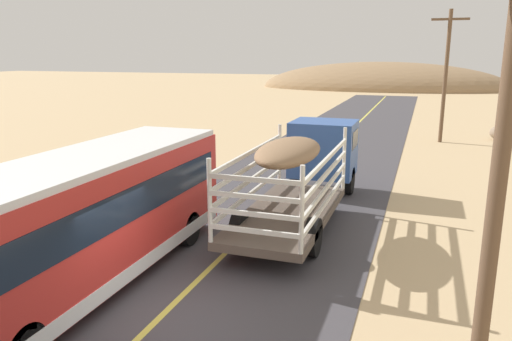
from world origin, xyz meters
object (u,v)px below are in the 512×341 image
(bus, at_px, (83,219))
(boulder_near_shoulder, at_px, (501,133))
(livestock_truck, at_px, (312,160))
(power_pole_near, at_px, (499,176))
(power_pole_mid, at_px, (446,73))

(bus, distance_m, boulder_near_shoulder, 29.08)
(bus, relative_size, boulder_near_shoulder, 6.86)
(livestock_truck, xyz_separation_m, boulder_near_shoulder, (8.62, 18.20, -1.31))
(power_pole_near, bearing_deg, boulder_near_shoulder, 82.29)
(power_pole_near, distance_m, boulder_near_shoulder, 28.58)
(bus, xyz_separation_m, boulder_near_shoulder, (12.30, 26.32, -1.27))
(power_pole_near, relative_size, boulder_near_shoulder, 4.98)
(livestock_truck, relative_size, power_pole_mid, 1.19)
(power_pole_near, bearing_deg, power_pole_mid, 90.00)
(bus, relative_size, power_pole_near, 1.38)
(livestock_truck, height_order, power_pole_mid, power_pole_mid)
(livestock_truck, relative_size, boulder_near_shoulder, 6.66)
(bus, relative_size, power_pole_mid, 1.22)
(power_pole_near, relative_size, power_pole_mid, 0.89)
(livestock_truck, bearing_deg, bus, -114.41)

